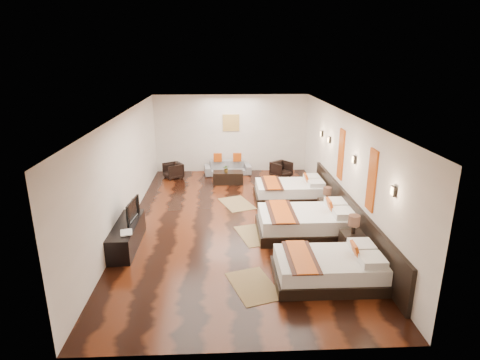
{
  "coord_description": "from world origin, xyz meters",
  "views": [
    {
      "loc": [
        -0.32,
        -9.53,
        4.18
      ],
      "look_at": [
        0.11,
        0.12,
        1.1
      ],
      "focal_mm": 29.77,
      "sensor_mm": 36.0,
      "label": 1
    }
  ],
  "objects_px": {
    "tv_console": "(127,235)",
    "armchair_right": "(281,169)",
    "bed_near": "(330,268)",
    "table_plant": "(226,169)",
    "bed_mid": "(307,222)",
    "sofa": "(228,168)",
    "nightstand_a": "(352,241)",
    "coffee_table": "(228,177)",
    "bed_far": "(291,191)",
    "book": "(120,233)",
    "tv": "(129,210)",
    "figurine": "(133,205)",
    "armchair_left": "(173,171)",
    "nightstand_b": "(326,206)"
  },
  "relations": [
    {
      "from": "book",
      "to": "armchair_right",
      "type": "bearing_deg",
      "value": 53.04
    },
    {
      "from": "tv_console",
      "to": "sofa",
      "type": "bearing_deg",
      "value": 67.07
    },
    {
      "from": "armchair_left",
      "to": "armchair_right",
      "type": "bearing_deg",
      "value": 58.86
    },
    {
      "from": "figurine",
      "to": "table_plant",
      "type": "relative_size",
      "value": 1.21
    },
    {
      "from": "table_plant",
      "to": "sofa",
      "type": "bearing_deg",
      "value": 87.03
    },
    {
      "from": "nightstand_b",
      "to": "tv",
      "type": "xyz_separation_m",
      "value": [
        -4.89,
        -1.37,
        0.51
      ]
    },
    {
      "from": "coffee_table",
      "to": "armchair_left",
      "type": "bearing_deg",
      "value": 160.77
    },
    {
      "from": "tv",
      "to": "figurine",
      "type": "relative_size",
      "value": 2.74
    },
    {
      "from": "book",
      "to": "tv_console",
      "type": "bearing_deg",
      "value": 90.0
    },
    {
      "from": "armchair_left",
      "to": "bed_near",
      "type": "bearing_deg",
      "value": -1.36
    },
    {
      "from": "figurine",
      "to": "armchair_right",
      "type": "height_order",
      "value": "figurine"
    },
    {
      "from": "bed_near",
      "to": "sofa",
      "type": "distance_m",
      "value": 7.41
    },
    {
      "from": "nightstand_b",
      "to": "tv",
      "type": "height_order",
      "value": "tv"
    },
    {
      "from": "armchair_right",
      "to": "table_plant",
      "type": "height_order",
      "value": "table_plant"
    },
    {
      "from": "bed_near",
      "to": "nightstand_b",
      "type": "distance_m",
      "value": 3.29
    },
    {
      "from": "bed_far",
      "to": "book",
      "type": "bearing_deg",
      "value": -141.04
    },
    {
      "from": "tv",
      "to": "figurine",
      "type": "distance_m",
      "value": 0.59
    },
    {
      "from": "bed_mid",
      "to": "tv_console",
      "type": "distance_m",
      "value": 4.23
    },
    {
      "from": "bed_mid",
      "to": "sofa",
      "type": "bearing_deg",
      "value": 109.91
    },
    {
      "from": "book",
      "to": "sofa",
      "type": "relative_size",
      "value": 0.2
    },
    {
      "from": "bed_near",
      "to": "bed_far",
      "type": "height_order",
      "value": "same"
    },
    {
      "from": "nightstand_a",
      "to": "tv_console",
      "type": "height_order",
      "value": "nightstand_a"
    },
    {
      "from": "sofa",
      "to": "bed_far",
      "type": "bearing_deg",
      "value": -61.25
    },
    {
      "from": "nightstand_a",
      "to": "figurine",
      "type": "xyz_separation_m",
      "value": [
        -4.95,
        1.41,
        0.38
      ]
    },
    {
      "from": "bed_near",
      "to": "table_plant",
      "type": "bearing_deg",
      "value": 107.32
    },
    {
      "from": "bed_near",
      "to": "tv_console",
      "type": "bearing_deg",
      "value": 158.98
    },
    {
      "from": "bed_mid",
      "to": "nightstand_a",
      "type": "relative_size",
      "value": 2.54
    },
    {
      "from": "tv_console",
      "to": "bed_near",
      "type": "bearing_deg",
      "value": -21.02
    },
    {
      "from": "armchair_left",
      "to": "table_plant",
      "type": "relative_size",
      "value": 2.35
    },
    {
      "from": "figurine",
      "to": "coffee_table",
      "type": "relative_size",
      "value": 0.31
    },
    {
      "from": "armchair_right",
      "to": "coffee_table",
      "type": "bearing_deg",
      "value": 160.55
    },
    {
      "from": "figurine",
      "to": "bed_near",
      "type": "bearing_deg",
      "value": -29.96
    },
    {
      "from": "tv_console",
      "to": "armchair_right",
      "type": "distance_m",
      "value": 6.65
    },
    {
      "from": "nightstand_a",
      "to": "book",
      "type": "bearing_deg",
      "value": 178.88
    },
    {
      "from": "bed_near",
      "to": "tv_console",
      "type": "distance_m",
      "value": 4.5
    },
    {
      "from": "nightstand_a",
      "to": "tv",
      "type": "distance_m",
      "value": 4.99
    },
    {
      "from": "bed_near",
      "to": "book",
      "type": "distance_m",
      "value": 4.35
    },
    {
      "from": "bed_mid",
      "to": "book",
      "type": "distance_m",
      "value": 4.32
    },
    {
      "from": "nightstand_b",
      "to": "book",
      "type": "bearing_deg",
      "value": -156.92
    },
    {
      "from": "nightstand_b",
      "to": "armchair_right",
      "type": "bearing_deg",
      "value": 101.27
    },
    {
      "from": "tv",
      "to": "sofa",
      "type": "distance_m",
      "value": 5.85
    },
    {
      "from": "bed_near",
      "to": "armchair_left",
      "type": "distance_m",
      "value": 7.76
    },
    {
      "from": "tv",
      "to": "table_plant",
      "type": "distance_m",
      "value": 4.82
    },
    {
      "from": "tv",
      "to": "tv_console",
      "type": "bearing_deg",
      "value": 172.45
    },
    {
      "from": "tv_console",
      "to": "figurine",
      "type": "height_order",
      "value": "figurine"
    },
    {
      "from": "armchair_left",
      "to": "tv_console",
      "type": "bearing_deg",
      "value": -35.16
    },
    {
      "from": "tv",
      "to": "armchair_left",
      "type": "xyz_separation_m",
      "value": [
        0.39,
        4.96,
        -0.52
      ]
    },
    {
      "from": "bed_mid",
      "to": "nightstand_a",
      "type": "distance_m",
      "value": 1.31
    },
    {
      "from": "coffee_table",
      "to": "sofa",
      "type": "bearing_deg",
      "value": 90.0
    },
    {
      "from": "bed_mid",
      "to": "figurine",
      "type": "bearing_deg",
      "value": 175.45
    }
  ]
}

